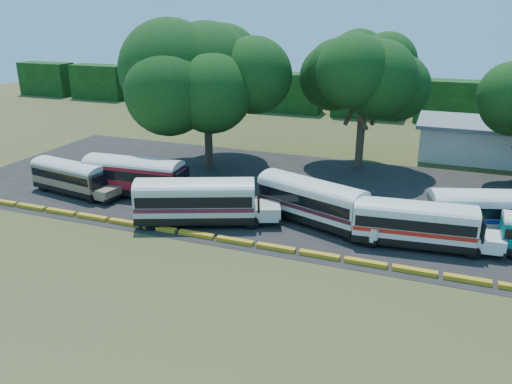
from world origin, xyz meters
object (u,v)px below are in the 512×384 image
(bus_red, at_px, (137,174))
(bus_beige, at_px, (71,175))
(tree_west, at_px, (206,72))
(bus_cream_west, at_px, (198,199))
(bus_white_red, at_px, (417,222))

(bus_red, bearing_deg, bus_beige, -168.93)
(bus_beige, distance_m, tree_west, 15.95)
(bus_red, distance_m, bus_cream_west, 8.45)
(bus_cream_west, bearing_deg, bus_beige, 149.64)
(bus_red, bearing_deg, bus_white_red, -8.00)
(bus_cream_west, bearing_deg, tree_west, 90.81)
(bus_red, xyz_separation_m, bus_white_red, (23.23, -1.77, -0.17))
(bus_white_red, bearing_deg, bus_cream_west, -179.26)
(bus_beige, height_order, bus_red, bus_red)
(bus_red, relative_size, bus_cream_west, 0.97)
(bus_red, bearing_deg, bus_cream_west, -28.13)
(bus_beige, relative_size, tree_west, 0.63)
(bus_beige, relative_size, bus_cream_west, 0.83)
(bus_cream_west, distance_m, tree_west, 16.39)
(bus_red, relative_size, tree_west, 0.74)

